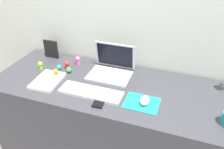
# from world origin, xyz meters

# --- Properties ---
(back_wall) EXTENTS (2.96, 0.05, 1.60)m
(back_wall) POSITION_xyz_m (0.00, 0.35, 0.80)
(back_wall) COLOR beige
(back_wall) RESTS_ON ground_plane
(desk) EXTENTS (1.76, 0.62, 0.74)m
(desk) POSITION_xyz_m (0.00, 0.00, 0.37)
(desk) COLOR #38383D
(desk) RESTS_ON ground_plane
(laptop) EXTENTS (0.30, 0.25, 0.21)m
(laptop) POSITION_xyz_m (-0.10, 0.16, 0.79)
(laptop) COLOR silver
(laptop) RESTS_ON desk
(keyboard) EXTENTS (0.41, 0.13, 0.02)m
(keyboard) POSITION_xyz_m (-0.14, -0.13, 0.75)
(keyboard) COLOR silver
(keyboard) RESTS_ON desk
(mousepad) EXTENTS (0.21, 0.17, 0.00)m
(mousepad) POSITION_xyz_m (0.19, -0.11, 0.74)
(mousepad) COLOR teal
(mousepad) RESTS_ON desk
(mouse) EXTENTS (0.06, 0.10, 0.03)m
(mouse) POSITION_xyz_m (0.21, -0.11, 0.76)
(mouse) COLOR silver
(mouse) RESTS_ON mousepad
(cell_phone) EXTENTS (0.07, 0.13, 0.01)m
(cell_phone) POSITION_xyz_m (-0.05, -0.19, 0.74)
(cell_phone) COLOR black
(cell_phone) RESTS_ON desk
(notebook_pad) EXTENTS (0.18, 0.25, 0.02)m
(notebook_pad) POSITION_xyz_m (-0.48, -0.10, 0.75)
(notebook_pad) COLOR silver
(notebook_pad) RESTS_ON desk
(picture_frame) EXTENTS (0.12, 0.02, 0.15)m
(picture_frame) POSITION_xyz_m (-0.65, 0.23, 0.81)
(picture_frame) COLOR black
(picture_frame) RESTS_ON desk
(toy_figurine_red) EXTENTS (0.04, 0.04, 0.06)m
(toy_figurine_red) POSITION_xyz_m (-0.44, 0.11, 0.77)
(toy_figurine_red) COLOR red
(toy_figurine_red) RESTS_ON desk
(toy_figurine_green) EXTENTS (0.04, 0.04, 0.04)m
(toy_figurine_green) POSITION_xyz_m (-0.40, 0.06, 0.76)
(toy_figurine_green) COLOR green
(toy_figurine_green) RESTS_ON desk
(toy_figurine_orange) EXTENTS (0.04, 0.04, 0.07)m
(toy_figurine_orange) POSITION_xyz_m (-0.45, -0.03, 0.77)
(toy_figurine_orange) COLOR orange
(toy_figurine_orange) RESTS_ON desk
(toy_figurine_cyan) EXTENTS (0.03, 0.03, 0.04)m
(toy_figurine_cyan) POSITION_xyz_m (-0.49, 0.07, 0.76)
(toy_figurine_cyan) COLOR #28B7CC
(toy_figurine_cyan) RESTS_ON desk
(toy_figurine_pink) EXTENTS (0.04, 0.04, 0.07)m
(toy_figurine_pink) POSITION_xyz_m (-0.39, 0.19, 0.78)
(toy_figurine_pink) COLOR pink
(toy_figurine_pink) RESTS_ON desk
(toy_figurine_lime) EXTENTS (0.04, 0.04, 0.06)m
(toy_figurine_lime) POSITION_xyz_m (-0.62, 0.03, 0.77)
(toy_figurine_lime) COLOR #8CDB33
(toy_figurine_lime) RESTS_ON desk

